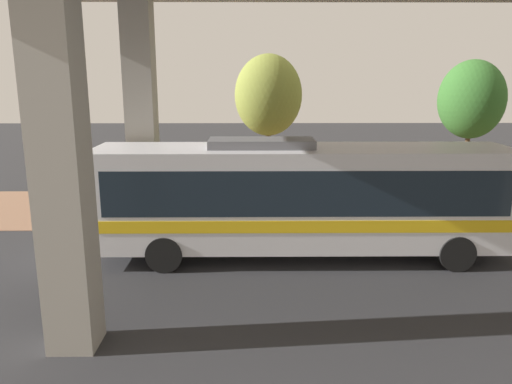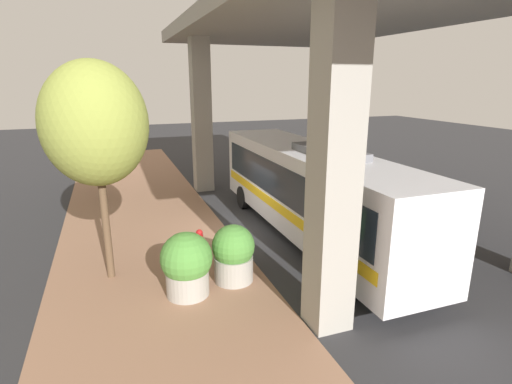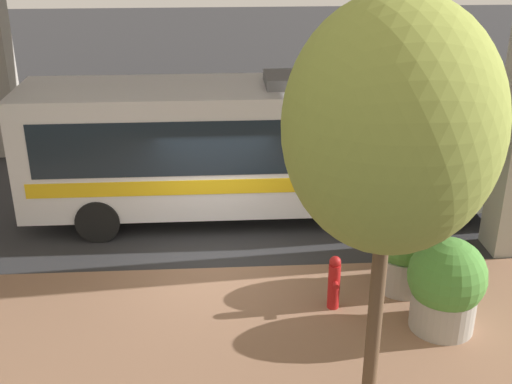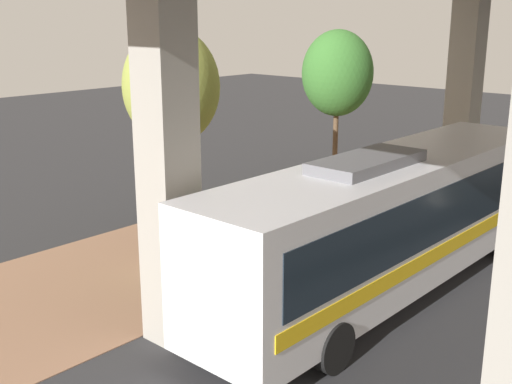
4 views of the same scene
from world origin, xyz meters
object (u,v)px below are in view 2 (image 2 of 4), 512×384
Objects in this scene: planter_middle at (234,254)px; street_tree_near at (95,125)px; planter_front at (187,264)px; bus at (310,187)px; street_tree_far at (93,110)px; fire_hydrant at (200,246)px.

planter_middle is 0.28× the size of street_tree_near.
planter_middle is at bearing 13.04° from planter_front.
bus is 7.33m from street_tree_near.
street_tree_near is at bearing 156.33° from planter_middle.
bus is at bearing -47.48° from street_tree_far.
street_tree_near is at bearing -178.64° from fire_hydrant.
planter_front is at bearing -111.96° from fire_hydrant.
street_tree_far reaches higher than bus.
planter_middle is 11.13m from street_tree_far.
planter_middle is at bearing -66.95° from fire_hydrant.
street_tree_far is (-0.29, 8.52, -0.19)m from street_tree_near.
street_tree_near is 8.53m from street_tree_far.
street_tree_far is at bearing 102.14° from planter_front.
fire_hydrant is 4.71m from street_tree_near.
street_tree_far is (-7.12, 7.76, 2.35)m from bus.
bus reaches higher than fire_hydrant.
street_tree_far is (-2.95, 8.46, 3.69)m from fire_hydrant.
fire_hydrant is 2.01m from planter_front.
planter_front is at bearing -77.86° from street_tree_far.
street_tree_far is at bearing 109.85° from planter_middle.
street_tree_near is (-1.93, 1.77, 3.55)m from planter_front.
street_tree_near is (-3.31, 1.45, 3.60)m from planter_middle.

